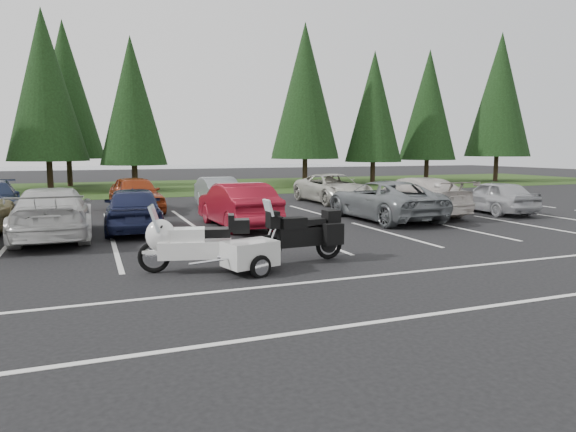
# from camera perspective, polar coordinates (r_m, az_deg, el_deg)

# --- Properties ---
(ground) EXTENTS (120.00, 120.00, 0.00)m
(ground) POSITION_cam_1_polar(r_m,az_deg,el_deg) (12.99, -8.59, -4.14)
(ground) COLOR black
(ground) RESTS_ON ground
(grass_strip) EXTENTS (80.00, 16.00, 0.01)m
(grass_strip) POSITION_cam_1_polar(r_m,az_deg,el_deg) (36.62, -16.91, 2.99)
(grass_strip) COLOR #1E3912
(grass_strip) RESTS_ON ground
(lake_water) EXTENTS (70.00, 50.00, 0.02)m
(lake_water) POSITION_cam_1_polar(r_m,az_deg,el_deg) (67.82, -15.58, 4.88)
(lake_water) COLOR slate
(lake_water) RESTS_ON ground
(stall_markings) EXTENTS (32.00, 16.00, 0.01)m
(stall_markings) POSITION_cam_1_polar(r_m,az_deg,el_deg) (14.91, -10.28, -2.68)
(stall_markings) COLOR silver
(stall_markings) RESTS_ON ground
(conifer_4) EXTENTS (4.80, 4.80, 11.17)m
(conifer_4) POSITION_cam_1_polar(r_m,az_deg,el_deg) (35.62, -25.42, 13.02)
(conifer_4) COLOR #332316
(conifer_4) RESTS_ON ground
(conifer_5) EXTENTS (4.14, 4.14, 9.63)m
(conifer_5) POSITION_cam_1_polar(r_m,az_deg,el_deg) (34.28, -16.94, 12.14)
(conifer_5) COLOR #332316
(conifer_5) RESTS_ON ground
(conifer_6) EXTENTS (4.93, 4.93, 11.48)m
(conifer_6) POSITION_cam_1_polar(r_m,az_deg,el_deg) (37.78, 1.93, 13.62)
(conifer_6) COLOR #332316
(conifer_6) RESTS_ON ground
(conifer_7) EXTENTS (4.27, 4.27, 9.94)m
(conifer_7) POSITION_cam_1_polar(r_m,az_deg,el_deg) (39.91, 9.53, 11.88)
(conifer_7) COLOR #332316
(conifer_7) RESTS_ON ground
(conifer_8) EXTENTS (4.53, 4.53, 10.56)m
(conifer_8) POSITION_cam_1_polar(r_m,az_deg,el_deg) (43.63, 15.35, 11.80)
(conifer_8) COLOR #332316
(conifer_8) RESTS_ON ground
(conifer_9) EXTENTS (5.19, 5.19, 12.10)m
(conifer_9) POSITION_cam_1_polar(r_m,az_deg,el_deg) (46.55, 22.45, 12.33)
(conifer_9) COLOR #332316
(conifer_9) RESTS_ON ground
(conifer_back_b) EXTENTS (4.97, 4.97, 11.58)m
(conifer_back_b) POSITION_cam_1_polar(r_m,az_deg,el_deg) (40.17, -23.52, 12.74)
(conifer_back_b) COLOR #332316
(conifer_back_b) RESTS_ON ground
(conifer_back_c) EXTENTS (5.50, 5.50, 12.81)m
(conifer_back_c) POSITION_cam_1_polar(r_m,az_deg,el_deg) (42.94, 1.92, 13.90)
(conifer_back_c) COLOR #332316
(conifer_back_c) RESTS_ON ground
(car_near_3) EXTENTS (2.13, 5.21, 1.51)m
(car_near_3) POSITION_cam_1_polar(r_m,az_deg,el_deg) (16.36, -24.68, 0.31)
(car_near_3) COLOR silver
(car_near_3) RESTS_ON ground
(car_near_4) EXTENTS (1.96, 4.38, 1.46)m
(car_near_4) POSITION_cam_1_polar(r_m,az_deg,el_deg) (16.97, -16.81, 0.81)
(car_near_4) COLOR #1A1F41
(car_near_4) RESTS_ON ground
(car_near_5) EXTENTS (1.80, 4.62, 1.50)m
(car_near_5) POSITION_cam_1_polar(r_m,az_deg,el_deg) (17.23, -5.64, 1.24)
(car_near_5) COLOR maroon
(car_near_5) RESTS_ON ground
(car_near_6) EXTENTS (2.58, 5.33, 1.46)m
(car_near_6) POSITION_cam_1_polar(r_m,az_deg,el_deg) (19.29, 10.56, 1.74)
(car_near_6) COLOR slate
(car_near_6) RESTS_ON ground
(car_near_7) EXTENTS (2.38, 5.32, 1.52)m
(car_near_7) POSITION_cam_1_polar(r_m,az_deg,el_deg) (20.95, 13.78, 2.16)
(car_near_7) COLOR beige
(car_near_7) RESTS_ON ground
(car_near_8) EXTENTS (1.85, 4.05, 1.35)m
(car_near_8) POSITION_cam_1_polar(r_m,az_deg,el_deg) (22.61, 21.93, 2.00)
(car_near_8) COLOR #A7A8AC
(car_near_8) RESTS_ON ground
(car_far_2) EXTENTS (2.21, 4.56, 1.50)m
(car_far_2) POSITION_cam_1_polar(r_m,az_deg,el_deg) (22.37, -16.57, 2.37)
(car_far_2) COLOR #953313
(car_far_2) RESTS_ON ground
(car_far_3) EXTENTS (1.54, 4.15, 1.35)m
(car_far_3) POSITION_cam_1_polar(r_m,az_deg,el_deg) (23.24, -7.62, 2.60)
(car_far_3) COLOR gray
(car_far_3) RESTS_ON ground
(car_far_4) EXTENTS (2.42, 5.15, 1.42)m
(car_far_4) POSITION_cam_1_polar(r_m,az_deg,el_deg) (25.17, 5.02, 3.07)
(car_far_4) COLOR beige
(car_far_4) RESTS_ON ground
(touring_motorcycle) EXTENTS (2.76, 1.39, 1.46)m
(touring_motorcycle) POSITION_cam_1_polar(r_m,az_deg,el_deg) (11.00, -10.28, -2.38)
(touring_motorcycle) COLOR white
(touring_motorcycle) RESTS_ON ground
(cargo_trailer) EXTENTS (1.70, 1.23, 0.71)m
(cargo_trailer) POSITION_cam_1_polar(r_m,az_deg,el_deg) (10.75, -4.24, -4.56)
(cargo_trailer) COLOR silver
(cargo_trailer) RESTS_ON ground
(adventure_motorcycle) EXTENTS (2.53, 1.00, 1.51)m
(adventure_motorcycle) POSITION_cam_1_polar(r_m,az_deg,el_deg) (11.75, 1.24, -1.53)
(adventure_motorcycle) COLOR black
(adventure_motorcycle) RESTS_ON ground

